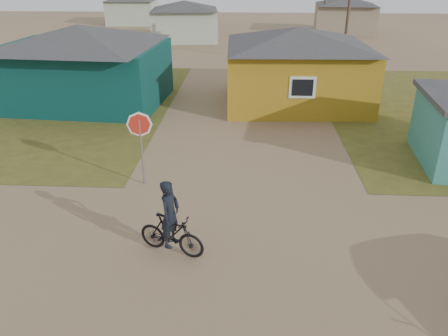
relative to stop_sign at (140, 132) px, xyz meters
The scene contains 9 objects.
ground 5.83m from the stop_sign, 52.25° to the right, with size 120.00×120.00×0.00m, color #917253.
house_teal 10.47m from the stop_sign, 119.26° to the left, with size 8.93×7.08×4.00m.
house_yellow 11.28m from the stop_sign, 58.56° to the left, with size 7.72×6.76×3.90m.
house_pale_west 29.74m from the stop_sign, 95.04° to the left, with size 7.04×6.15×3.60m.
house_beige_east 38.06m from the stop_sign, 69.41° to the left, with size 6.95×6.05×3.60m.
house_pale_north 42.96m from the stop_sign, 104.30° to the left, with size 6.28×5.81×3.40m.
utility_pole_near 20.34m from the stop_sign, 60.72° to the left, with size 1.40×0.20×8.00m.
stop_sign is the anchor object (origin of this frame).
cyclist 4.24m from the stop_sign, 67.51° to the right, with size 1.88×1.08×2.04m.
Camera 1 is at (0.02, -8.57, 6.78)m, focal length 35.00 mm.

